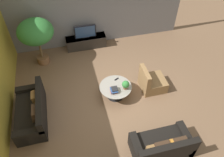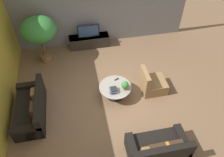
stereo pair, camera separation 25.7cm
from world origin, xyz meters
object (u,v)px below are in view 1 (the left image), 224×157
at_px(television, 85,32).
at_px(potted_palm_tall, 36,33).
at_px(media_console, 86,42).
at_px(couch_by_wall, 32,112).
at_px(couch_near_entry, 162,146).
at_px(armchair_wicker, 151,82).
at_px(potted_plant_tabletop, 126,85).
at_px(coffee_table, 116,89).

xyz_separation_m(television, potted_palm_tall, (-1.77, -0.57, 0.60)).
xyz_separation_m(media_console, television, (0.00, -0.00, 0.49)).
bearing_deg(potted_palm_tall, television, 17.95).
height_order(media_console, couch_by_wall, couch_by_wall).
height_order(couch_near_entry, potted_palm_tall, potted_palm_tall).
relative_size(couch_by_wall, potted_palm_tall, 1.00).
height_order(television, couch_near_entry, television).
xyz_separation_m(media_console, armchair_wicker, (1.75, -2.85, 0.02)).
distance_m(television, armchair_wicker, 3.38).
xyz_separation_m(television, couch_by_wall, (-2.14, -3.13, -0.46)).
height_order(media_console, potted_plant_tabletop, potted_plant_tabletop).
height_order(media_console, potted_palm_tall, potted_palm_tall).
bearing_deg(armchair_wicker, potted_palm_tall, 57.12).
xyz_separation_m(coffee_table, armchair_wicker, (1.27, 0.04, -0.04)).
xyz_separation_m(coffee_table, couch_near_entry, (0.67, -2.22, -0.01)).
distance_m(potted_palm_tall, potted_plant_tabletop, 3.61).
relative_size(coffee_table, couch_near_entry, 0.67).
distance_m(television, couch_near_entry, 5.25).
distance_m(media_console, coffee_table, 2.93).
height_order(media_console, armchair_wicker, armchair_wicker).
bearing_deg(coffee_table, potted_palm_tall, 134.29).
bearing_deg(armchair_wicker, couch_by_wall, 94.22).
relative_size(coffee_table, couch_by_wall, 0.57).
bearing_deg(couch_by_wall, television, 145.69).
relative_size(television, potted_plant_tabletop, 2.82).
distance_m(armchair_wicker, potted_palm_tall, 4.32).
distance_m(media_console, television, 0.49).
bearing_deg(potted_palm_tall, couch_by_wall, -98.28).
xyz_separation_m(television, couch_near_entry, (1.15, -5.10, -0.45)).
height_order(media_console, television, television).
bearing_deg(potted_plant_tabletop, couch_near_entry, -79.50).
bearing_deg(couch_near_entry, armchair_wicker, -104.91).
bearing_deg(potted_plant_tabletop, potted_palm_tall, 135.83).
distance_m(media_console, armchair_wicker, 3.34).
bearing_deg(potted_palm_tall, potted_plant_tabletop, -44.17).
relative_size(media_console, television, 1.91).
height_order(couch_by_wall, armchair_wicker, armchair_wicker).
bearing_deg(couch_by_wall, potted_plant_tabletop, 91.94).
relative_size(media_console, potted_plant_tabletop, 5.39).
bearing_deg(television, couch_by_wall, -124.31).
xyz_separation_m(couch_near_entry, potted_plant_tabletop, (-0.38, 2.07, 0.32)).
bearing_deg(couch_near_entry, potted_plant_tabletop, -79.50).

